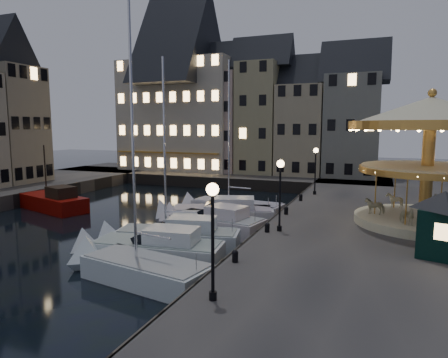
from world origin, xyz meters
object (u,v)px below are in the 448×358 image
at_px(motorboat_b, 150,250).
at_px(red_fishing_boat, 54,202).
at_px(bollard_b, 267,227).
at_px(carousel, 430,136).
at_px(motorboat_a, 138,270).
at_px(motorboat_f, 231,208).
at_px(bollard_d, 301,197).
at_px(motorboat_d, 212,222).
at_px(streetlamp_b, 280,185).
at_px(streetlamp_c, 315,164).
at_px(bollard_a, 235,256).
at_px(streetlamp_a, 213,225).
at_px(motorboat_e, 217,214).
at_px(bollard_c, 286,210).
at_px(motorboat_c, 171,237).
at_px(ticket_kiosk, 444,213).

xyz_separation_m(motorboat_b, red_fishing_boat, (-15.10, 8.50, 0.05)).
xyz_separation_m(bollard_b, carousel, (8.63, 5.21, 5.17)).
bearing_deg(carousel, motorboat_a, -139.51).
height_order(bollard_b, motorboat_b, motorboat_b).
relative_size(motorboat_f, carousel, 1.23).
xyz_separation_m(bollard_d, motorboat_d, (-4.91, -7.05, -0.96)).
distance_m(bollard_d, carousel, 11.36).
bearing_deg(streetlamp_b, carousel, 30.38).
bearing_deg(motorboat_f, streetlamp_b, -54.19).
distance_m(streetlamp_c, bollard_d, 4.29).
xyz_separation_m(motorboat_a, motorboat_f, (-0.92, 15.34, -0.01)).
height_order(bollard_b, bollard_d, same).
bearing_deg(red_fishing_boat, bollard_a, -26.71).
bearing_deg(motorboat_b, carousel, 31.65).
xyz_separation_m(streetlamp_a, motorboat_d, (-5.51, 12.95, -3.38)).
bearing_deg(bollard_a, motorboat_a, -171.65).
distance_m(motorboat_b, motorboat_f, 12.73).
distance_m(motorboat_b, motorboat_e, 9.75).
height_order(bollard_c, motorboat_f, motorboat_f).
bearing_deg(motorboat_c, motorboat_a, -78.97).
height_order(motorboat_c, motorboat_e, motorboat_c).
relative_size(streetlamp_a, bollard_c, 7.32).
bearing_deg(streetlamp_a, red_fishing_boat, 145.92).
bearing_deg(motorboat_c, bollard_d, 63.43).
bearing_deg(motorboat_e, streetlamp_b, -42.30).
bearing_deg(carousel, ticket_kiosk, -88.92).
relative_size(streetlamp_a, streetlamp_c, 1.00).
relative_size(streetlamp_c, bollard_c, 7.32).
distance_m(bollard_c, ticket_kiosk, 10.97).
bearing_deg(motorboat_a, ticket_kiosk, 19.72).
bearing_deg(motorboat_a, red_fishing_boat, 145.20).
distance_m(bollard_c, motorboat_d, 5.23).
bearing_deg(motorboat_a, streetlamp_c, 75.23).
bearing_deg(bollard_c, streetlamp_c, 86.19).
bearing_deg(motorboat_e, streetlamp_c, 51.44).
height_order(bollard_a, motorboat_d, motorboat_d).
bearing_deg(bollard_d, bollard_a, -90.00).
xyz_separation_m(bollard_a, red_fishing_boat, (-20.72, 10.42, -0.90)).
relative_size(bollard_d, carousel, 0.06).
bearing_deg(bollard_d, motorboat_d, -124.85).
xyz_separation_m(streetlamp_c, motorboat_c, (-6.34, -14.98, -3.34)).
distance_m(motorboat_a, motorboat_f, 15.37).
xyz_separation_m(bollard_c, carousel, (8.63, 0.21, 5.17)).
bearing_deg(motorboat_c, red_fishing_boat, 158.50).
xyz_separation_m(streetlamp_a, bollard_a, (-0.60, 4.00, -2.41)).
height_order(bollard_b, bollard_c, same).
height_order(streetlamp_b, motorboat_f, motorboat_f).
bearing_deg(bollard_a, motorboat_f, 111.06).
bearing_deg(motorboat_c, motorboat_d, 79.35).
height_order(motorboat_a, motorboat_d, motorboat_a).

